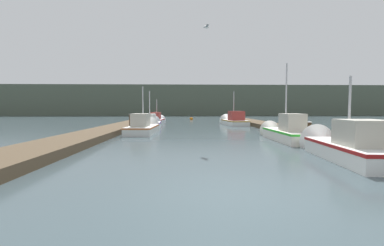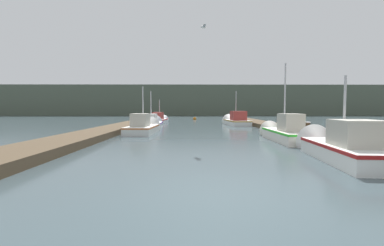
% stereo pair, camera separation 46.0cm
% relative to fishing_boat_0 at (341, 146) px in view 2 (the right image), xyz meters
% --- Properties ---
extents(ground_plane, '(200.00, 200.00, 0.00)m').
position_rel_fishing_boat_0_xyz_m(ground_plane, '(-4.41, -3.67, -0.44)').
color(ground_plane, '#38474C').
extents(dock_left, '(2.30, 40.00, 0.36)m').
position_rel_fishing_boat_0_xyz_m(dock_left, '(-10.86, 12.33, -0.26)').
color(dock_left, '#4C3D2B').
rests_on(dock_left, ground_plane).
extents(dock_right, '(2.30, 40.00, 0.36)m').
position_rel_fishing_boat_0_xyz_m(dock_right, '(2.05, 12.33, -0.26)').
color(dock_right, '#4C3D2B').
rests_on(dock_right, ground_plane).
extents(distant_shore_ridge, '(120.00, 16.00, 7.17)m').
position_rel_fishing_boat_0_xyz_m(distant_shore_ridge, '(-4.41, 58.27, 3.15)').
color(distant_shore_ridge, '#4C5647').
rests_on(distant_shore_ridge, ground_plane).
extents(fishing_boat_0, '(2.01, 4.96, 3.28)m').
position_rel_fishing_boat_0_xyz_m(fishing_boat_0, '(0.00, 0.00, 0.00)').
color(fishing_boat_0, silver).
rests_on(fishing_boat_0, ground_plane).
extents(fishing_boat_1, '(1.49, 5.27, 4.50)m').
position_rel_fishing_boat_0_xyz_m(fishing_boat_1, '(-0.07, 5.22, 0.00)').
color(fishing_boat_1, silver).
rests_on(fishing_boat_1, ground_plane).
extents(fishing_boat_2, '(1.88, 4.96, 3.77)m').
position_rel_fishing_boat_0_xyz_m(fishing_boat_2, '(-8.39, 9.51, -0.03)').
color(fishing_boat_2, silver).
rests_on(fishing_boat_2, ground_plane).
extents(fishing_boat_3, '(1.99, 5.71, 3.81)m').
position_rel_fishing_boat_0_xyz_m(fishing_boat_3, '(-8.58, 14.21, -0.06)').
color(fishing_boat_3, silver).
rests_on(fishing_boat_3, ground_plane).
extents(fishing_boat_4, '(2.12, 5.98, 4.05)m').
position_rel_fishing_boat_0_xyz_m(fishing_boat_4, '(-0.42, 18.31, -0.01)').
color(fishing_boat_4, silver).
rests_on(fishing_boat_4, ground_plane).
extents(fishing_boat_5, '(1.72, 6.07, 3.22)m').
position_rel_fishing_boat_0_xyz_m(fishing_boat_5, '(-8.79, 22.26, -0.05)').
color(fishing_boat_5, silver).
rests_on(fishing_boat_5, ground_plane).
extents(mooring_piling_0, '(0.36, 0.36, 0.97)m').
position_rel_fishing_boat_0_xyz_m(mooring_piling_0, '(-9.78, 14.13, 0.05)').
color(mooring_piling_0, '#473523').
rests_on(mooring_piling_0, ground_plane).
extents(mooring_piling_1, '(0.28, 0.28, 1.18)m').
position_rel_fishing_boat_0_xyz_m(mooring_piling_1, '(0.91, 22.12, 0.16)').
color(mooring_piling_1, '#473523').
rests_on(mooring_piling_1, ground_plane).
extents(mooring_piling_2, '(0.32, 0.32, 1.05)m').
position_rel_fishing_boat_0_xyz_m(mooring_piling_2, '(0.79, 4.23, 0.09)').
color(mooring_piling_2, '#473523').
rests_on(mooring_piling_2, ground_plane).
extents(mooring_piling_3, '(0.32, 0.32, 1.29)m').
position_rel_fishing_boat_0_xyz_m(mooring_piling_3, '(-9.73, 11.57, 0.22)').
color(mooring_piling_3, '#473523').
rests_on(mooring_piling_3, ground_plane).
extents(channel_buoy, '(0.51, 0.51, 1.01)m').
position_rel_fishing_boat_0_xyz_m(channel_buoy, '(-4.44, 30.22, -0.29)').
color(channel_buoy, '#BF6513').
rests_on(channel_buoy, ground_plane).
extents(seagull_lead, '(0.30, 0.56, 0.12)m').
position_rel_fishing_boat_0_xyz_m(seagull_lead, '(-4.47, 4.26, 5.30)').
color(seagull_lead, white).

